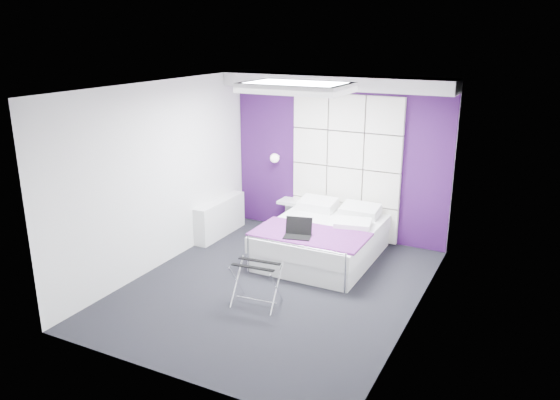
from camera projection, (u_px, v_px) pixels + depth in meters
name	position (u px, v px, depth m)	size (l,w,h in m)	color
floor	(275.00, 287.00, 7.20)	(4.40, 4.40, 0.00)	black
ceiling	(274.00, 87.00, 6.43)	(4.40, 4.40, 0.00)	white
wall_back	(338.00, 158.00, 8.69)	(3.60, 3.60, 0.00)	silver
wall_left	(160.00, 176.00, 7.60)	(4.40, 4.40, 0.00)	silver
wall_right	(419.00, 213.00, 6.04)	(4.40, 4.40, 0.00)	silver
accent_wall	(338.00, 158.00, 8.69)	(3.58, 0.02, 2.58)	#351049
soffit	(335.00, 82.00, 8.13)	(3.58, 0.50, 0.20)	silver
headboard	(345.00, 167.00, 8.62)	(1.80, 0.08, 2.30)	silver
skylight	(296.00, 87.00, 6.96)	(1.36, 0.86, 0.12)	white
wall_lamp	(276.00, 158.00, 9.05)	(0.15, 0.15, 0.15)	white
radiator	(220.00, 218.00, 8.95)	(0.22, 1.20, 0.60)	silver
bed	(323.00, 240.00, 8.05)	(1.59, 1.91, 0.67)	silver
nightstand	(292.00, 202.00, 9.09)	(0.42, 0.32, 0.05)	silver
luggage_rack	(256.00, 284.00, 6.66)	(0.55, 0.41, 0.54)	silver
laptop	(299.00, 232.00, 7.46)	(0.37, 0.26, 0.26)	black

